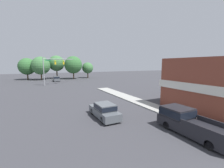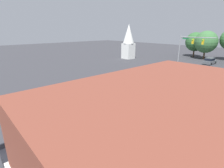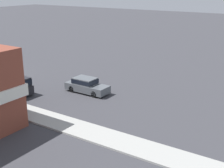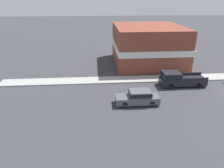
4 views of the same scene
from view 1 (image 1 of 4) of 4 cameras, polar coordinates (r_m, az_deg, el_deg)
name	(u,v)px [view 1 (image 1 of 4)]	position (r m, az deg, el deg)	size (l,w,h in m)	color
far_signal_assembly	(53,65)	(42.44, -21.57, 6.77)	(7.62, 0.49, 7.34)	gray
car_lead	(104,110)	(15.76, -2.93, -9.94)	(1.77, 4.65, 1.54)	black
car_distant	(56,79)	(51.70, -20.41, 1.90)	(1.82, 4.60, 1.64)	black
pickup_truck_parked	(187,122)	(13.91, 26.81, -12.68)	(2.11, 5.79, 1.86)	black
backdrop_tree_left_far	(27,66)	(61.18, -29.64, 5.83)	(5.90, 5.90, 7.67)	#4C3823
backdrop_tree_left_mid	(41,66)	(58.18, -25.50, 6.34)	(6.29, 6.29, 8.16)	#4C3823
backdrop_tree_center	(56,63)	(61.47, -20.39, 7.38)	(5.92, 5.92, 8.79)	#4C3823
backdrop_tree_right_mid	(73,65)	(58.08, -14.53, 7.07)	(6.47, 6.47, 8.50)	#4C3823
backdrop_tree_right_far	(88,68)	(61.34, -9.26, 6.07)	(4.42, 4.42, 6.24)	#4C3823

